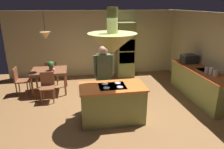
{
  "coord_description": "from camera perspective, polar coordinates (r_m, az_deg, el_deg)",
  "views": [
    {
      "loc": [
        -0.81,
        -4.71,
        2.78
      ],
      "look_at": [
        0.1,
        0.4,
        1.0
      ],
      "focal_mm": 33.16,
      "sensor_mm": 36.0,
      "label": 1
    }
  ],
  "objects": [
    {
      "name": "canister_sugar",
      "position": [
        6.33,
        25.68,
        0.92
      ],
      "size": [
        0.1,
        0.1,
        0.21
      ],
      "primitive_type": "cylinder",
      "color": "silver",
      "rests_on": "counter_run_right"
    },
    {
      "name": "cup_on_table",
      "position": [
        6.72,
        -15.68,
        1.13
      ],
      "size": [
        0.07,
        0.07,
        0.09
      ],
      "primitive_type": "cylinder",
      "color": "white",
      "rests_on": "dining_table"
    },
    {
      "name": "ground",
      "position": [
        5.53,
        -0.3,
        -11.26
      ],
      "size": [
        8.16,
        8.16,
        0.0
      ],
      "primitive_type": "plane",
      "color": "olive"
    },
    {
      "name": "range_hood",
      "position": [
        4.65,
        0.08,
        8.92
      ],
      "size": [
        1.1,
        1.1,
        1.0
      ],
      "color": "#8C934C"
    },
    {
      "name": "canister_flour",
      "position": [
        6.19,
        26.59,
        0.27
      ],
      "size": [
        0.12,
        0.12,
        0.18
      ],
      "primitive_type": "cylinder",
      "color": "silver",
      "rests_on": "counter_run_right"
    },
    {
      "name": "potted_plant_on_table",
      "position": [
        6.84,
        -16.47,
        2.44
      ],
      "size": [
        0.2,
        0.2,
        0.3
      ],
      "color": "#99382D",
      "rests_on": "dining_table"
    },
    {
      "name": "person_at_island",
      "position": [
        5.54,
        -2.29,
        0.34
      ],
      "size": [
        0.53,
        0.23,
        1.76
      ],
      "color": "tan",
      "rests_on": "ground"
    },
    {
      "name": "counter_run_right",
      "position": [
        6.84,
        22.95,
        -2.38
      ],
      "size": [
        0.73,
        2.54,
        0.92
      ],
      "color": "#8C934C",
      "rests_on": "ground"
    },
    {
      "name": "oven_tower",
      "position": [
        8.16,
        3.7,
        6.74
      ],
      "size": [
        0.66,
        0.62,
        2.12
      ],
      "color": "#8C934C",
      "rests_on": "ground"
    },
    {
      "name": "wall_right",
      "position": [
        6.69,
        27.67,
        3.76
      ],
      "size": [
        0.1,
        7.2,
        2.55
      ],
      "primitive_type": "cube",
      "color": "beige",
      "rests_on": "ground"
    },
    {
      "name": "dining_table",
      "position": [
        7.0,
        -16.91,
        0.46
      ],
      "size": [
        1.11,
        0.88,
        0.76
      ],
      "color": "brown",
      "rests_on": "ground"
    },
    {
      "name": "chair_facing_island",
      "position": [
        6.43,
        -17.38,
        -2.71
      ],
      "size": [
        0.4,
        0.4,
        0.87
      ],
      "color": "brown",
      "rests_on": "ground"
    },
    {
      "name": "wall_back",
      "position": [
        8.33,
        -4.39,
        8.48
      ],
      "size": [
        6.8,
        0.1,
        2.55
      ],
      "primitive_type": "cube",
      "color": "beige",
      "rests_on": "ground"
    },
    {
      "name": "chair_at_corner",
      "position": [
        7.22,
        -24.16,
        -1.15
      ],
      "size": [
        0.4,
        0.4,
        0.87
      ],
      "rotation": [
        0.0,
        0.0,
        1.57
      ],
      "color": "brown",
      "rests_on": "ground"
    },
    {
      "name": "kitchen_island",
      "position": [
        5.13,
        0.07,
        -7.89
      ],
      "size": [
        1.58,
        0.85,
        0.94
      ],
      "color": "#8C934C",
      "rests_on": "ground"
    },
    {
      "name": "pendant_light_over_table",
      "position": [
        6.73,
        -17.89,
        10.2
      ],
      "size": [
        0.32,
        0.32,
        0.82
      ],
      "color": "#E0B266"
    },
    {
      "name": "chair_by_back_wall",
      "position": [
        7.67,
        -16.28,
        0.89
      ],
      "size": [
        0.4,
        0.4,
        0.87
      ],
      "rotation": [
        0.0,
        0.0,
        3.14
      ],
      "color": "brown",
      "rests_on": "ground"
    },
    {
      "name": "microwave_on_counter",
      "position": [
        7.28,
        20.41,
        4.05
      ],
      "size": [
        0.46,
        0.36,
        0.28
      ],
      "primitive_type": "cube",
      "color": "#232326",
      "rests_on": "counter_run_right"
    },
    {
      "name": "canister_tea",
      "position": [
        6.47,
        24.75,
        1.18
      ],
      "size": [
        0.13,
        0.13,
        0.16
      ],
      "primitive_type": "cylinder",
      "color": "silver",
      "rests_on": "counter_run_right"
    }
  ]
}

